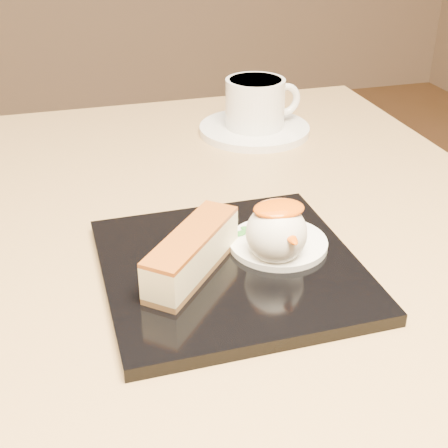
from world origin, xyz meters
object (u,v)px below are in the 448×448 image
object	(u,v)px
dessert_plate	(230,268)
cheesecake	(192,253)
ice_cream_scoop	(276,233)
saucer	(254,129)
table	(158,354)
coffee_cup	(256,102)

from	to	relation	value
dessert_plate	cheesecake	xyz separation A→B (m)	(-0.04, -0.01, 0.03)
cheesecake	dessert_plate	bearing A→B (deg)	-41.12
ice_cream_scoop	dessert_plate	bearing A→B (deg)	172.87
dessert_plate	saucer	xyz separation A→B (m)	(0.13, 0.32, -0.00)
table	saucer	distance (m)	0.34
coffee_cup	ice_cream_scoop	bearing A→B (deg)	-109.11
cheesecake	saucer	distance (m)	0.37
ice_cream_scoop	saucer	size ratio (longest dim) A/B	0.36
cheesecake	coffee_cup	xyz separation A→B (m)	(0.17, 0.33, 0.01)
cheesecake	coffee_cup	size ratio (longest dim) A/B	1.04
ice_cream_scoop	saucer	world-z (taller)	ice_cream_scoop
cheesecake	ice_cream_scoop	world-z (taller)	ice_cream_scoop
ice_cream_scoop	coffee_cup	bearing A→B (deg)	74.43
cheesecake	ice_cream_scoop	size ratio (longest dim) A/B	2.06
cheesecake	ice_cream_scoop	bearing A→B (deg)	-49.25
table	ice_cream_scoop	xyz separation A→B (m)	(0.10, -0.10, 0.19)
dessert_plate	ice_cream_scoop	bearing A→B (deg)	-7.13
saucer	ice_cream_scoop	bearing A→B (deg)	-105.25
dessert_plate	saucer	bearing A→B (deg)	68.17
dessert_plate	cheesecake	size ratio (longest dim) A/B	1.99
table	dessert_plate	distance (m)	0.19
saucer	table	bearing A→B (deg)	-128.54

